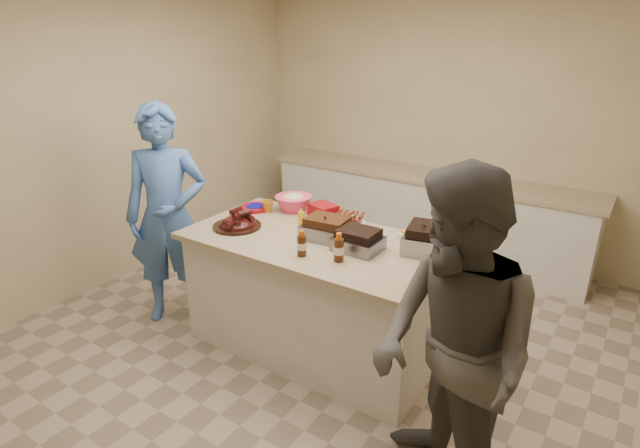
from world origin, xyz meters
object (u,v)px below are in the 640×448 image
Objects in this scene: rib_platter at (237,227)px; mustard_bottle at (301,224)px; coleslaw_bowl at (294,210)px; bbq_bottle_b at (339,261)px; guest_blue at (179,314)px; island at (316,345)px; plastic_cup at (268,212)px; roasting_pan at (428,251)px; bbq_bottle_a at (302,256)px.

rib_platter reaches higher than mustard_bottle.
bbq_bottle_b is (0.85, -0.63, 0.00)m from coleslaw_bowl.
bbq_bottle_b is (0.97, -0.07, 0.00)m from rib_platter.
guest_blue is (-1.61, -0.07, -0.92)m from bbq_bottle_b.
plastic_cup reaches higher than island.
plastic_cup is at bearing 154.65° from bbq_bottle_b.
bbq_bottle_b is at bearing -4.22° from rib_platter.
mustard_bottle is (-1.03, -0.07, 0.00)m from roasting_pan.
island is at bearing 146.19° from bbq_bottle_b.
guest_blue is at bearing -167.06° from rib_platter.
island is 1.01m from bbq_bottle_b.
mustard_bottle is at bearing 126.59° from bbq_bottle_a.
plastic_cup is (-0.75, 0.54, 0.00)m from bbq_bottle_a.
island is at bearing 13.49° from rib_platter.
bbq_bottle_a is at bearing -37.37° from guest_blue.
bbq_bottle_b is (0.25, 0.07, 0.00)m from bbq_bottle_a.
plastic_cup is at bearing 4.74° from guest_blue.
bbq_bottle_a is 0.93m from plastic_cup.
bbq_bottle_a is 0.59m from mustard_bottle.
guest_blue is (-1.01, -0.48, -0.92)m from mustard_bottle.
coleslaw_bowl is 0.92m from bbq_bottle_a.
bbq_bottle_a is 1.36× the size of mustard_bottle.
guest_blue is at bearing -177.27° from roasting_pan.
coleslaw_bowl reaches higher than guest_blue.
mustard_bottle is at bearing -42.51° from coleslaw_bowl.
bbq_bottle_a is at bearing -11.00° from rib_platter.
rib_platter is at bearing -85.72° from plastic_cup.
mustard_bottle is (-0.60, 0.40, 0.00)m from bbq_bottle_b.
coleslaw_bowl is 2.32× the size of mustard_bottle.
mustard_bottle is at bearing 41.61° from rib_platter.
plastic_cup is (-0.67, 0.25, 0.92)m from island.
island is at bearing -34.05° from mustard_bottle.
rib_platter is 1.20× the size of coleslaw_bowl.
bbq_bottle_b is 0.72m from mustard_bottle.
bbq_bottle_b reaches higher than rib_platter.
roasting_pan is at bearing -6.78° from coleslaw_bowl.
bbq_bottle_a reaches higher than roasting_pan.
island is 10.68× the size of bbq_bottle_a.
mustard_bottle is at bearing -12.22° from guest_blue.
roasting_pan is at bearing 48.30° from bbq_bottle_b.
coleslaw_bowl is at bearing 160.79° from roasting_pan.
coleslaw_bowl is at bearing 137.49° from mustard_bottle.
bbq_bottle_a is 1.76× the size of plastic_cup.
mustard_bottle is at bearing 145.09° from island.
roasting_pan is 2.30m from guest_blue.
bbq_bottle_a is at bearing -53.41° from mustard_bottle.
guest_blue is (-0.76, -0.70, -0.92)m from coleslaw_bowl.
rib_platter reaches higher than island.
plastic_cup is at bearing 144.18° from bbq_bottle_a.
guest_blue is at bearing -137.69° from plastic_cup.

